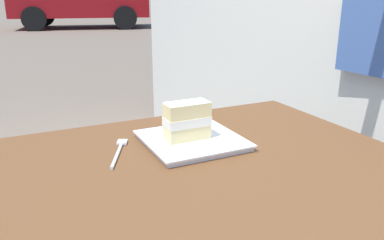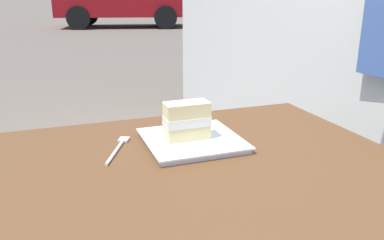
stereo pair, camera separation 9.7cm
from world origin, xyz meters
name	(u,v)px [view 1 (the left image)]	position (x,y,z in m)	size (l,w,h in m)	color
patio_table	(177,238)	(0.00, 0.00, 0.60)	(1.15, 0.93, 0.70)	brown
dessert_plate	(192,141)	(-0.13, -0.21, 0.71)	(0.23, 0.23, 0.02)	white
cake_slice	(187,121)	(-0.12, -0.21, 0.77)	(0.11, 0.06, 0.09)	#EAD18C
dessert_fork	(119,151)	(0.05, -0.24, 0.71)	(0.09, 0.16, 0.01)	silver
parked_car_near	(83,0)	(-2.26, -12.28, 0.82)	(4.31, 2.72, 1.57)	maroon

